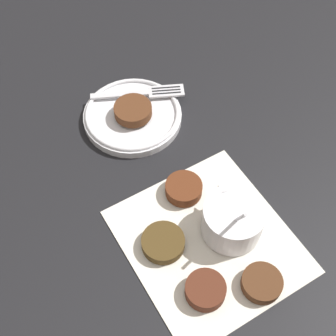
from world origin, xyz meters
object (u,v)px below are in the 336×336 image
(sauce_bowl, at_px, (232,221))
(fritter_on_plate, at_px, (132,111))
(fork, at_px, (148,92))
(serving_plate, at_px, (134,115))

(sauce_bowl, distance_m, fritter_on_plate, 0.28)
(sauce_bowl, height_order, fork, sauce_bowl)
(serving_plate, xyz_separation_m, fork, (0.03, -0.04, 0.01))
(fork, bearing_deg, sauce_bowl, -176.44)
(fritter_on_plate, relative_size, fork, 0.40)
(sauce_bowl, height_order, fritter_on_plate, sauce_bowl)
(serving_plate, xyz_separation_m, fritter_on_plate, (-0.01, 0.00, 0.02))
(sauce_bowl, distance_m, fork, 0.31)
(fritter_on_plate, bearing_deg, fork, -50.26)
(sauce_bowl, height_order, serving_plate, sauce_bowl)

